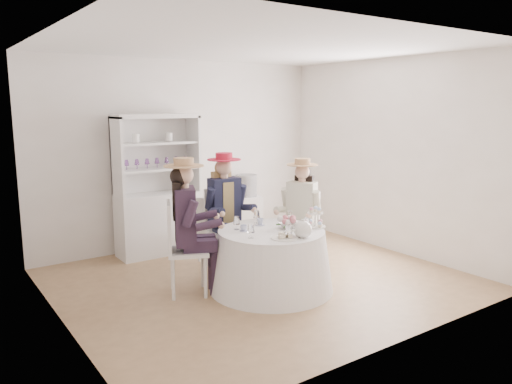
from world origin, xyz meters
TOP-DOWN VIEW (x-y plane):
  - ground at (0.00, 0.00)m, footprint 4.50×4.50m
  - ceiling at (0.00, 0.00)m, footprint 4.50×4.50m
  - wall_back at (0.00, 2.00)m, footprint 4.50×0.00m
  - wall_front at (0.00, -2.00)m, footprint 4.50×0.00m
  - wall_left at (-2.25, 0.00)m, footprint 0.00×4.50m
  - wall_right at (2.25, 0.00)m, footprint 0.00×4.50m
  - tea_table at (-0.08, -0.32)m, footprint 1.39×1.39m
  - hutch at (-0.54, 1.71)m, footprint 1.30×0.81m
  - side_table at (0.96, 1.75)m, footprint 0.52×0.52m
  - hatbox at (0.96, 1.75)m, footprint 0.40×0.40m
  - guest_left at (-0.91, 0.09)m, footprint 0.63×0.58m
  - guest_mid at (-0.11, 0.61)m, footprint 0.54×0.56m
  - guest_right at (0.72, 0.14)m, footprint 0.60×0.55m
  - spare_chair at (-0.11, 1.02)m, footprint 0.50×0.50m
  - teacup_a at (-0.35, -0.17)m, footprint 0.08×0.08m
  - teacup_b at (-0.05, -0.05)m, footprint 0.08×0.08m
  - teacup_c at (0.23, -0.25)m, footprint 0.09×0.09m
  - flower_bowl at (0.14, -0.35)m, footprint 0.26×0.26m
  - flower_arrangement at (0.11, -0.37)m, footprint 0.19×0.19m
  - table_teapot at (0.02, -0.74)m, footprint 0.27×0.19m
  - sandwich_plate at (-0.17, -0.67)m, footprint 0.29×0.29m
  - cupcake_stand at (0.42, -0.47)m, footprint 0.24×0.24m
  - stemware_set at (-0.08, -0.32)m, footprint 0.81×0.85m

SIDE VIEW (x-z plane):
  - ground at x=0.00m, z-range 0.00..0.00m
  - side_table at x=0.96m, z-range 0.00..0.65m
  - tea_table at x=-0.08m, z-range 0.00..0.68m
  - spare_chair at x=-0.11m, z-range 0.03..0.90m
  - hutch at x=-0.54m, z-range -0.28..1.66m
  - sandwich_plate at x=-0.17m, z-range 0.67..0.73m
  - flower_bowl at x=0.14m, z-range 0.68..0.74m
  - teacup_a at x=-0.35m, z-range 0.68..0.75m
  - teacup_c at x=0.23m, z-range 0.68..0.75m
  - teacup_b at x=-0.05m, z-range 0.68..0.76m
  - stemware_set at x=-0.08m, z-range 0.68..0.83m
  - cupcake_stand at x=0.42m, z-range 0.65..0.88m
  - table_teapot at x=0.02m, z-range 0.67..0.87m
  - flower_arrangement at x=0.11m, z-range 0.74..0.81m
  - guest_right at x=0.72m, z-range 0.09..1.49m
  - hatbox at x=0.96m, z-range 0.65..0.99m
  - guest_mid at x=-0.11m, z-range 0.10..1.57m
  - guest_left at x=-0.91m, z-range 0.10..1.61m
  - wall_back at x=0.00m, z-range -0.90..3.60m
  - wall_front at x=0.00m, z-range -0.90..3.60m
  - wall_left at x=-2.25m, z-range -0.90..3.60m
  - wall_right at x=2.25m, z-range -0.90..3.60m
  - ceiling at x=0.00m, z-range 2.70..2.70m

